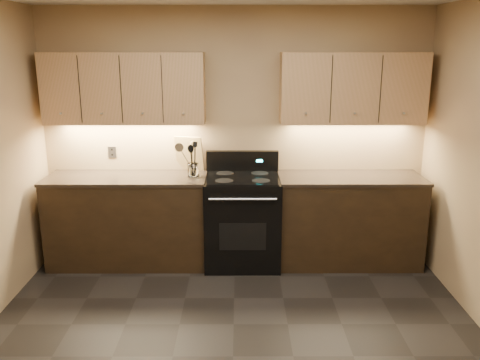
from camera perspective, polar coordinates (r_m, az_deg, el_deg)
The scene contains 14 objects.
floor at distance 3.96m, azimuth -0.79°, elevation -19.20°, with size 4.00×4.00×0.00m, color black.
wall_back at distance 5.35m, azimuth -0.59°, elevation 5.06°, with size 4.00×0.04×2.60m, color tan.
counter_left at distance 5.40m, azimuth -12.39°, elevation -4.38°, with size 1.62×0.62×0.93m.
counter_right at distance 5.39m, azimuth 12.08°, elevation -4.37°, with size 1.46×0.62×0.93m.
stove at distance 5.25m, azimuth 0.28°, elevation -4.41°, with size 0.76×0.68×1.14m.
upper_cab_left at distance 5.27m, azimuth -12.87°, elevation 10.01°, with size 1.60×0.30×0.70m, color tan.
upper_cab_right at distance 5.26m, azimuth 12.53°, elevation 10.03°, with size 1.44×0.30×0.70m, color tan.
outlet_plate at distance 5.55m, azimuth -14.16°, elevation 3.06°, with size 0.09×0.01×0.12m, color #B2B5BA.
utensil_crock at distance 5.15m, azimuth -5.29°, elevation 1.10°, with size 0.13×0.13×0.14m.
cutting_board at distance 5.37m, azimuth -5.73°, elevation 2.99°, with size 0.30×0.02×0.38m, color tan.
wooden_spoon at distance 5.11m, azimuth -5.55°, elevation 2.39°, with size 0.06×0.06×0.34m, color tan, non-canonical shape.
black_spoon at distance 5.14m, azimuth -5.34°, elevation 2.38°, with size 0.06×0.06×0.32m, color black, non-canonical shape.
black_turner at distance 5.10m, azimuth -5.18°, elevation 2.43°, with size 0.08×0.08×0.35m, color black, non-canonical shape.
steel_skimmer at distance 5.11m, azimuth -5.04°, elevation 2.44°, with size 0.09×0.09×0.34m, color silver, non-canonical shape.
Camera 1 is at (0.05, -3.27, 2.22)m, focal length 38.00 mm.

